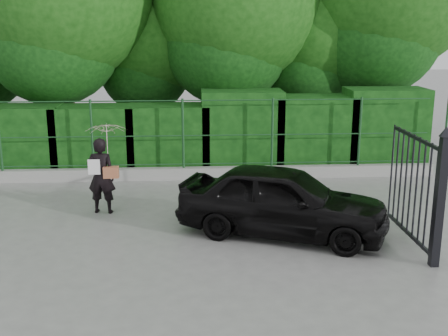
{
  "coord_description": "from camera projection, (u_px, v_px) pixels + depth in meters",
  "views": [
    {
      "loc": [
        0.58,
        -9.64,
        3.91
      ],
      "look_at": [
        1.25,
        1.3,
        1.1
      ],
      "focal_mm": 45.0,
      "sensor_mm": 36.0,
      "label": 1
    }
  ],
  "objects": [
    {
      "name": "car",
      "position": [
        283.0,
        200.0,
        10.63
      ],
      "size": [
        4.26,
        2.95,
        1.35
      ],
      "primitive_type": "imported",
      "rotation": [
        0.0,
        0.0,
        1.19
      ],
      "color": "black",
      "rests_on": "ground"
    },
    {
      "name": "trees",
      "position": [
        207.0,
        0.0,
        16.65
      ],
      "size": [
        17.1,
        6.15,
        8.08
      ],
      "color": "black",
      "rests_on": "ground"
    },
    {
      "name": "hedge",
      "position": [
        173.0,
        134.0,
        15.33
      ],
      "size": [
        14.2,
        1.2,
        2.22
      ],
      "color": "black",
      "rests_on": "ground"
    },
    {
      "name": "fence",
      "position": [
        176.0,
        134.0,
        14.32
      ],
      "size": [
        14.13,
        0.06,
        1.8
      ],
      "color": "#194320",
      "rests_on": "kerb"
    },
    {
      "name": "gate",
      "position": [
        428.0,
        189.0,
        9.53
      ],
      "size": [
        0.22,
        2.33,
        2.36
      ],
      "color": "black",
      "rests_on": "ground"
    },
    {
      "name": "woman",
      "position": [
        105.0,
        156.0,
        11.76
      ],
      "size": [
        0.89,
        0.86,
        1.92
      ],
      "color": "black",
      "rests_on": "ground"
    },
    {
      "name": "ground",
      "position": [
        160.0,
        245.0,
        10.25
      ],
      "size": [
        80.0,
        80.0,
        0.0
      ],
      "primitive_type": "plane",
      "color": "gray"
    },
    {
      "name": "kerb",
      "position": [
        168.0,
        174.0,
        14.57
      ],
      "size": [
        14.0,
        0.25,
        0.3
      ],
      "primitive_type": "cube",
      "color": "#9E9E99",
      "rests_on": "ground"
    }
  ]
}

